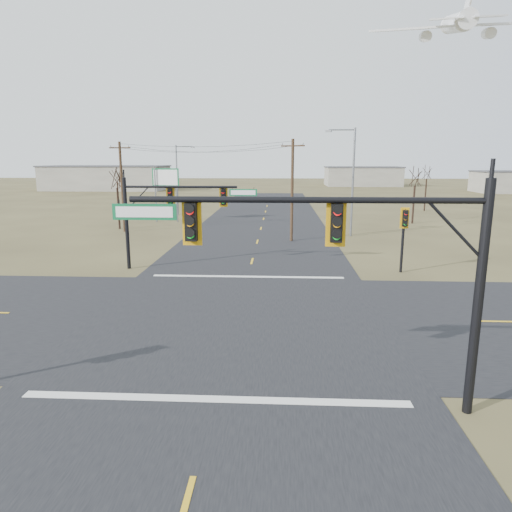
{
  "coord_description": "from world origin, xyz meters",
  "views": [
    {
      "loc": [
        1.94,
        -20.23,
        7.26
      ],
      "look_at": [
        0.85,
        1.0,
        2.74
      ],
      "focal_mm": 32.0,
      "sensor_mm": 36.0,
      "label": 1
    }
  ],
  "objects": [
    {
      "name": "bare_tree_b",
      "position": [
        -21.05,
        44.0,
        5.16
      ],
      "size": [
        3.17,
        3.17,
        6.45
      ],
      "rotation": [
        0.0,
        0.0,
        -0.31
      ],
      "color": "black",
      "rests_on": "ground"
    },
    {
      "name": "warehouse_mid",
      "position": [
        25.0,
        110.0,
        2.5
      ],
      "size": [
        20.0,
        12.0,
        5.0
      ],
      "primitive_type": "cube",
      "color": "#9F9B8D",
      "rests_on": "ground"
    },
    {
      "name": "ground",
      "position": [
        0.0,
        0.0,
        0.0
      ],
      "size": [
        320.0,
        320.0,
        0.0
      ],
      "primitive_type": "plane",
      "color": "brown",
      "rests_on": "ground"
    },
    {
      "name": "streetlight_a",
      "position": [
        8.62,
        23.66,
        5.69
      ],
      "size": [
        2.84,
        0.45,
        10.13
      ],
      "rotation": [
        0.0,
        0.0,
        -0.4
      ],
      "color": "slate",
      "rests_on": "ground"
    },
    {
      "name": "utility_pole_near",
      "position": [
        3.06,
        20.64,
        4.7
      ],
      "size": [
        2.05,
        1.03,
        9.01
      ],
      "rotation": [
        0.0,
        0.0,
        -0.43
      ],
      "color": "#432D1C",
      "rests_on": "ground"
    },
    {
      "name": "stop_bar_near",
      "position": [
        0.0,
        -7.5,
        0.03
      ],
      "size": [
        12.0,
        0.4,
        0.01
      ],
      "primitive_type": "cube",
      "color": "silver",
      "rests_on": "road_ns"
    },
    {
      "name": "mast_arm_far",
      "position": [
        -4.94,
        9.4,
        4.43
      ],
      "size": [
        8.82,
        0.58,
        6.1
      ],
      "rotation": [
        0.0,
        0.0,
        0.37
      ],
      "color": "black",
      "rests_on": "ground"
    },
    {
      "name": "streetlight_c",
      "position": [
        -11.36,
        39.99,
        5.1
      ],
      "size": [
        2.55,
        0.38,
        9.09
      ],
      "rotation": [
        0.0,
        0.0,
        -0.33
      ],
      "color": "slate",
      "rests_on": "ground"
    },
    {
      "name": "pedestal_signal_ne",
      "position": [
        9.94,
        9.13,
        3.14
      ],
      "size": [
        0.58,
        0.51,
        4.29
      ],
      "rotation": [
        0.0,
        0.0,
        -0.06
      ],
      "color": "black",
      "rests_on": "ground"
    },
    {
      "name": "bare_tree_a",
      "position": [
        -15.01,
        26.99,
        5.38
      ],
      "size": [
        3.13,
        3.13,
        6.79
      ],
      "rotation": [
        0.0,
        0.0,
        -0.14
      ],
      "color": "black",
      "rests_on": "ground"
    },
    {
      "name": "stop_bar_far",
      "position": [
        0.0,
        7.5,
        0.03
      ],
      "size": [
        12.0,
        0.4,
        0.01
      ],
      "primitive_type": "cube",
      "color": "silver",
      "rests_on": "road_ns"
    },
    {
      "name": "utility_pole_far",
      "position": [
        -13.87,
        25.22,
        4.68
      ],
      "size": [
        2.2,
        0.31,
        8.97
      ],
      "rotation": [
        0.0,
        0.0,
        -0.09
      ],
      "color": "#432D1C",
      "rests_on": "ground"
    },
    {
      "name": "warehouse_left",
      "position": [
        -40.0,
        90.0,
        2.75
      ],
      "size": [
        28.0,
        14.0,
        5.5
      ],
      "primitive_type": "cube",
      "color": "#9F9B8D",
      "rests_on": "ground"
    },
    {
      "name": "bare_tree_d",
      "position": [
        22.73,
        46.23,
        5.49
      ],
      "size": [
        3.28,
        3.28,
        6.81
      ],
      "rotation": [
        0.0,
        0.0,
        -0.33
      ],
      "color": "black",
      "rests_on": "ground"
    },
    {
      "name": "jet_airliner",
      "position": [
        34.23,
        72.03,
        31.72
      ],
      "size": [
        22.87,
        23.95,
        13.05
      ],
      "rotation": [
        0.0,
        -0.22,
        1.42
      ],
      "color": "white"
    },
    {
      "name": "mast_arm_near",
      "position": [
        3.69,
        -7.79,
        4.95
      ],
      "size": [
        10.34,
        0.42,
        6.78
      ],
      "rotation": [
        0.0,
        0.0,
        -0.04
      ],
      "color": "black",
      "rests_on": "ground"
    },
    {
      "name": "road_ew",
      "position": [
        0.0,
        0.0,
        0.01
      ],
      "size": [
        160.0,
        14.0,
        0.02
      ],
      "primitive_type": "cube",
      "color": "black",
      "rests_on": "ground"
    },
    {
      "name": "bare_tree_c",
      "position": [
        17.33,
        33.01,
        5.41
      ],
      "size": [
        3.78,
        3.78,
        6.89
      ],
      "rotation": [
        0.0,
        0.0,
        -0.38
      ],
      "color": "black",
      "rests_on": "ground"
    },
    {
      "name": "highway_sign",
      "position": [
        -11.31,
        32.77,
        4.4
      ],
      "size": [
        3.28,
        0.73,
        6.24
      ],
      "rotation": [
        0.0,
        0.0,
        -0.2
      ],
      "color": "slate",
      "rests_on": "ground"
    },
    {
      "name": "road_ns",
      "position": [
        0.0,
        0.0,
        0.01
      ],
      "size": [
        14.0,
        160.0,
        0.02
      ],
      "primitive_type": "cube",
      "color": "black",
      "rests_on": "ground"
    }
  ]
}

